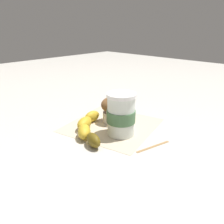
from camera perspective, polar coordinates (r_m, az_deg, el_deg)
The scene contains 6 objects.
ground_plane at distance 0.71m, azimuth -0.00°, elevation -3.50°, with size 3.00×3.00×0.00m, color beige.
paper_napkin at distance 0.71m, azimuth -0.00°, elevation -3.45°, with size 0.26×0.26×0.00m, color beige.
coffee_cup at distance 0.63m, azimuth 2.36°, elevation -0.62°, with size 0.08×0.08×0.12m.
muffin at distance 0.71m, azimuth 0.15°, elevation 0.85°, with size 0.08×0.08×0.08m.
banana at distance 0.65m, azimuth -6.35°, elevation -3.96°, with size 0.17×0.16×0.04m.
wooden_stirrer at distance 0.60m, azimuth 10.69°, elevation -8.85°, with size 0.11×0.01×0.00m, color #9E7547.
Camera 1 is at (-0.44, 0.46, 0.30)m, focal length 35.00 mm.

